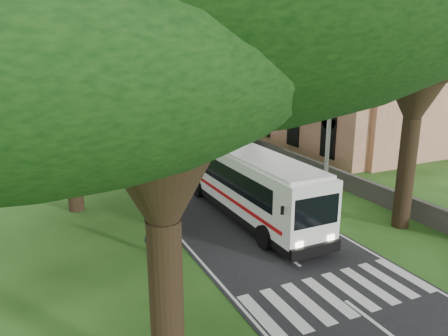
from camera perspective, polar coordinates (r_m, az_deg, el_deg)
ground at (r=19.64m, az=10.78°, el=-13.20°), size 140.00×140.00×0.00m
road at (r=41.22m, az=-9.86°, el=2.21°), size 8.00×120.00×0.04m
crosswalk at (r=18.29m, az=14.57°, el=-15.76°), size 8.00×3.00×0.01m
property_wall at (r=43.36m, az=2.01°, el=3.89°), size 0.35×50.00×1.20m
church at (r=45.46m, az=13.65°, el=9.51°), size 14.00×24.00×11.60m
pole_near at (r=25.90m, az=13.43°, el=3.60°), size 1.60×0.24×8.00m
pole_mid at (r=43.15m, az=-3.36°, el=8.64°), size 1.60×0.24×8.00m
pole_far at (r=62.07m, az=-10.39°, el=10.52°), size 1.60×0.24×8.00m
tree_l_midb at (r=43.89m, az=-22.27°, el=16.24°), size 14.71×14.71×13.94m
tree_l_far at (r=61.81m, az=-24.29°, el=15.22°), size 15.55×15.55×13.78m
tree_r_mida at (r=38.62m, az=3.67°, el=20.66°), size 14.43×14.43×16.03m
tree_r_midb at (r=54.79m, az=-6.33°, el=16.49°), size 13.21×13.21×13.27m
tree_r_far at (r=72.31m, az=-10.44°, el=16.81°), size 15.48×15.48×14.62m
coach_bus at (r=24.83m, az=2.92°, el=-1.59°), size 3.12×12.92×3.80m
distant_car_a at (r=57.08m, az=-15.27°, el=6.32°), size 1.97×4.27×1.42m
distant_car_b at (r=68.62m, az=-18.91°, el=7.44°), size 1.84×3.97×1.26m
pedestrian at (r=21.07m, az=-9.80°, el=-8.43°), size 0.45×0.66×1.75m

